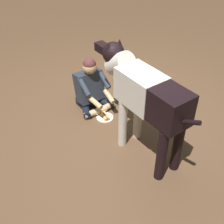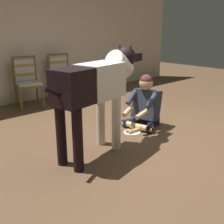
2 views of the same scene
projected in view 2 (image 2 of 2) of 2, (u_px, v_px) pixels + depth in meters
ground_plane at (156, 139)px, 3.85m from camera, size 14.21×14.21×0.00m
back_wall at (39, 38)px, 5.72m from camera, size 8.21×0.10×2.60m
dining_chair_left_of_pair at (27, 79)px, 5.27m from camera, size 0.55×0.55×0.98m
dining_chair_right_of_pair at (61, 75)px, 5.76m from camera, size 0.55×0.55×0.98m
person_sitting_on_floor at (145, 106)px, 4.24m from camera, size 0.69×0.57×0.83m
large_dog at (97, 85)px, 3.20m from camera, size 1.71×0.54×1.30m
hot_dog_on_plate at (132, 131)px, 4.06m from camera, size 0.25×0.25×0.06m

